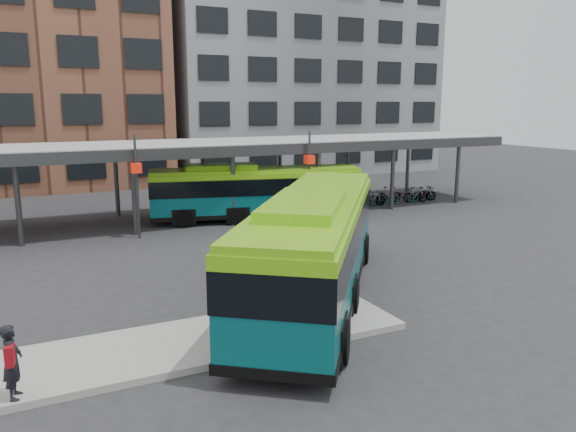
{
  "coord_description": "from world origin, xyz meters",
  "views": [
    {
      "loc": [
        -7.95,
        -16.35,
        6.22
      ],
      "look_at": [
        1.64,
        3.33,
        1.8
      ],
      "focal_mm": 35.0,
      "sensor_mm": 36.0,
      "label": 1
    }
  ],
  "objects": [
    {
      "name": "bus_rear",
      "position": [
        3.5,
        11.21,
        1.6
      ],
      "size": [
        11.37,
        4.94,
        3.07
      ],
      "rotation": [
        0.0,
        0.0,
        -0.24
      ],
      "color": "#085358",
      "rests_on": "ground"
    },
    {
      "name": "boarding_island",
      "position": [
        -5.5,
        -3.0,
        0.09
      ],
      "size": [
        14.0,
        3.0,
        0.18
      ],
      "primitive_type": "cube",
      "color": "gray",
      "rests_on": "ground"
    },
    {
      "name": "pedestrian",
      "position": [
        -8.37,
        -4.21,
        1.0
      ],
      "size": [
        0.47,
        0.66,
        1.61
      ],
      "rotation": [
        0.0,
        0.0,
        1.41
      ],
      "color": "black",
      "rests_on": "boarding_island"
    },
    {
      "name": "bike_rack",
      "position": [
        13.77,
        11.94,
        0.47
      ],
      "size": [
        6.4,
        1.25,
        1.05
      ],
      "color": "slate",
      "rests_on": "ground"
    },
    {
      "name": "ground",
      "position": [
        0.0,
        0.0,
        0.0
      ],
      "size": [
        120.0,
        120.0,
        0.0
      ],
      "primitive_type": "plane",
      "color": "#28282B",
      "rests_on": "ground"
    },
    {
      "name": "building_grey",
      "position": [
        16.0,
        32.0,
        10.0
      ],
      "size": [
        24.0,
        14.0,
        20.0
      ],
      "primitive_type": "cube",
      "color": "slate",
      "rests_on": "ground"
    },
    {
      "name": "canopy",
      "position": [
        -0.06,
        12.87,
        3.91
      ],
      "size": [
        40.0,
        6.53,
        4.8
      ],
      "color": "#999B9E",
      "rests_on": "ground"
    },
    {
      "name": "bus_front",
      "position": [
        0.46,
        -1.1,
        1.88
      ],
      "size": [
        10.08,
        12.1,
        3.6
      ],
      "rotation": [
        0.0,
        0.0,
        0.92
      ],
      "color": "#085358",
      "rests_on": "ground"
    }
  ]
}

